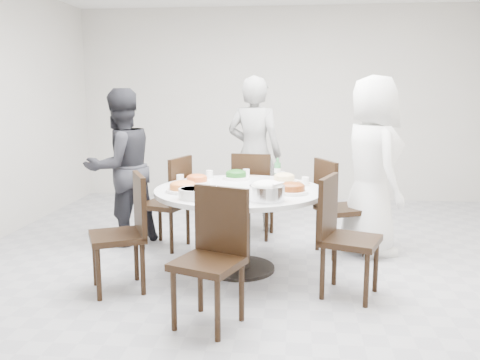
# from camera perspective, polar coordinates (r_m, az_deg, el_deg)

# --- Properties ---
(floor) EXTENTS (6.00, 6.00, 0.01)m
(floor) POSITION_cam_1_polar(r_m,az_deg,el_deg) (4.85, 3.53, -9.37)
(floor) COLOR #A3A3A7
(floor) RESTS_ON ground
(wall_back) EXTENTS (6.00, 0.01, 2.80)m
(wall_back) POSITION_cam_1_polar(r_m,az_deg,el_deg) (7.57, 4.75, 8.43)
(wall_back) COLOR beige
(wall_back) RESTS_ON ground
(wall_front) EXTENTS (6.00, 0.01, 2.80)m
(wall_front) POSITION_cam_1_polar(r_m,az_deg,el_deg) (1.60, -1.11, 2.42)
(wall_front) COLOR beige
(wall_front) RESTS_ON ground
(dining_table) EXTENTS (1.50, 1.50, 0.75)m
(dining_table) POSITION_cam_1_polar(r_m,az_deg,el_deg) (4.58, -0.07, -5.60)
(dining_table) COLOR white
(dining_table) RESTS_ON floor
(chair_ne) EXTENTS (0.56, 0.56, 0.95)m
(chair_ne) POSITION_cam_1_polar(r_m,az_deg,el_deg) (5.11, 11.36, -2.99)
(chair_ne) COLOR black
(chair_ne) RESTS_ON floor
(chair_n) EXTENTS (0.47, 0.47, 0.95)m
(chair_n) POSITION_cam_1_polar(r_m,az_deg,el_deg) (5.60, 1.60, -1.64)
(chair_n) COLOR black
(chair_n) RESTS_ON floor
(chair_nw) EXTENTS (0.52, 0.52, 0.95)m
(chair_nw) POSITION_cam_1_polar(r_m,az_deg,el_deg) (5.28, -8.43, -2.49)
(chair_nw) COLOR black
(chair_nw) RESTS_ON floor
(chair_sw) EXTENTS (0.56, 0.56, 0.95)m
(chair_sw) POSITION_cam_1_polar(r_m,az_deg,el_deg) (4.21, -13.64, -5.88)
(chair_sw) COLOR black
(chair_sw) RESTS_ON floor
(chair_s) EXTENTS (0.54, 0.54, 0.95)m
(chair_s) POSITION_cam_1_polar(r_m,az_deg,el_deg) (3.50, -3.62, -8.93)
(chair_s) COLOR black
(chair_s) RESTS_ON floor
(chair_se) EXTENTS (0.54, 0.54, 0.95)m
(chair_se) POSITION_cam_1_polar(r_m,az_deg,el_deg) (4.08, 12.34, -6.35)
(chair_se) COLOR black
(chair_se) RESTS_ON floor
(diner_right) EXTENTS (0.80, 0.99, 1.76)m
(diner_right) POSITION_cam_1_polar(r_m,az_deg,el_deg) (5.14, 14.55, 1.53)
(diner_right) COLOR silver
(diner_right) RESTS_ON floor
(diner_middle) EXTENTS (0.73, 0.58, 1.77)m
(diner_middle) POSITION_cam_1_polar(r_m,az_deg,el_deg) (5.86, 1.63, 2.95)
(diner_middle) COLOR black
(diner_middle) RESTS_ON floor
(diner_left) EXTENTS (0.98, 1.00, 1.63)m
(diner_left) POSITION_cam_1_polar(r_m,az_deg,el_deg) (5.45, -13.26, 1.40)
(diner_left) COLOR black
(diner_left) RESTS_ON floor
(dish_greens) EXTENTS (0.26, 0.26, 0.07)m
(dish_greens) POSITION_cam_1_polar(r_m,az_deg,el_deg) (4.97, -0.45, 0.48)
(dish_greens) COLOR white
(dish_greens) RESTS_ON dining_table
(dish_pale) EXTENTS (0.25, 0.25, 0.07)m
(dish_pale) POSITION_cam_1_polar(r_m,az_deg,el_deg) (4.81, 4.98, 0.10)
(dish_pale) COLOR white
(dish_pale) RESTS_ON dining_table
(dish_orange) EXTENTS (0.25, 0.25, 0.07)m
(dish_orange) POSITION_cam_1_polar(r_m,az_deg,el_deg) (4.74, -4.86, -0.04)
(dish_orange) COLOR white
(dish_orange) RESTS_ON dining_table
(dish_redbrown) EXTENTS (0.29, 0.29, 0.07)m
(dish_redbrown) POSITION_cam_1_polar(r_m,az_deg,el_deg) (4.31, 5.82, -1.03)
(dish_redbrown) COLOR white
(dish_redbrown) RESTS_ON dining_table
(dish_tofu) EXTENTS (0.29, 0.29, 0.08)m
(dish_tofu) POSITION_cam_1_polar(r_m,az_deg,el_deg) (4.37, -6.43, -0.86)
(dish_tofu) COLOR white
(dish_tofu) RESTS_ON dining_table
(rice_bowl) EXTENTS (0.28, 0.28, 0.12)m
(rice_bowl) POSITION_cam_1_polar(r_m,az_deg,el_deg) (4.02, 3.04, -1.46)
(rice_bowl) COLOR silver
(rice_bowl) RESTS_ON dining_table
(soup_bowl) EXTENTS (0.27, 0.27, 0.08)m
(soup_bowl) POSITION_cam_1_polar(r_m,az_deg,el_deg) (4.11, -5.06, -1.50)
(soup_bowl) COLOR white
(soup_bowl) RESTS_ON dining_table
(beverage_bottle) EXTENTS (0.06, 0.06, 0.21)m
(beverage_bottle) POSITION_cam_1_polar(r_m,az_deg,el_deg) (4.93, 4.24, 1.24)
(beverage_bottle) COLOR #338044
(beverage_bottle) RESTS_ON dining_table
(tea_cups) EXTENTS (0.07, 0.07, 0.08)m
(tea_cups) POSITION_cam_1_polar(r_m,az_deg,el_deg) (5.13, 0.92, 0.85)
(tea_cups) COLOR white
(tea_cups) RESTS_ON dining_table
(chopsticks) EXTENTS (0.24, 0.04, 0.01)m
(chopsticks) POSITION_cam_1_polar(r_m,az_deg,el_deg) (5.16, 0.72, 0.51)
(chopsticks) COLOR tan
(chopsticks) RESTS_ON dining_table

